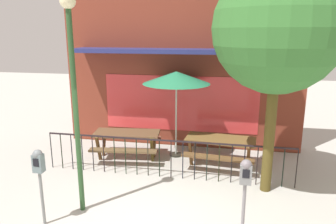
{
  "coord_description": "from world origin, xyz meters",
  "views": [
    {
      "loc": [
        1.44,
        -4.98,
        3.48
      ],
      "look_at": [
        -0.01,
        2.51,
        1.56
      ],
      "focal_mm": 34.08,
      "sensor_mm": 36.0,
      "label": 1
    }
  ],
  "objects_px": {
    "picnic_table_right": "(220,144)",
    "parking_meter_near": "(245,181)",
    "street_tree": "(278,29)",
    "picnic_table_left": "(127,138)",
    "parking_meter_far": "(39,168)",
    "patio_umbrella": "(176,78)",
    "street_lamp": "(73,77)"
  },
  "relations": [
    {
      "from": "street_tree",
      "to": "street_lamp",
      "type": "distance_m",
      "value": 4.1
    },
    {
      "from": "parking_meter_near",
      "to": "parking_meter_far",
      "type": "distance_m",
      "value": 3.58
    },
    {
      "from": "picnic_table_left",
      "to": "parking_meter_near",
      "type": "bearing_deg",
      "value": -47.54
    },
    {
      "from": "picnic_table_right",
      "to": "parking_meter_near",
      "type": "bearing_deg",
      "value": -81.93
    },
    {
      "from": "parking_meter_near",
      "to": "street_lamp",
      "type": "xyz_separation_m",
      "value": [
        -3.11,
        0.59,
        1.47
      ]
    },
    {
      "from": "parking_meter_near",
      "to": "picnic_table_right",
      "type": "bearing_deg",
      "value": 98.07
    },
    {
      "from": "picnic_table_right",
      "to": "patio_umbrella",
      "type": "bearing_deg",
      "value": 158.71
    },
    {
      "from": "picnic_table_right",
      "to": "patio_umbrella",
      "type": "relative_size",
      "value": 0.79
    },
    {
      "from": "picnic_table_right",
      "to": "street_tree",
      "type": "distance_m",
      "value": 3.32
    },
    {
      "from": "patio_umbrella",
      "to": "parking_meter_near",
      "type": "relative_size",
      "value": 1.56
    },
    {
      "from": "parking_meter_near",
      "to": "parking_meter_far",
      "type": "height_order",
      "value": "parking_meter_near"
    },
    {
      "from": "picnic_table_right",
      "to": "parking_meter_far",
      "type": "distance_m",
      "value": 4.58
    },
    {
      "from": "parking_meter_near",
      "to": "street_tree",
      "type": "bearing_deg",
      "value": 74.51
    },
    {
      "from": "picnic_table_left",
      "to": "patio_umbrella",
      "type": "xyz_separation_m",
      "value": [
        1.31,
        0.47,
        1.64
      ]
    },
    {
      "from": "picnic_table_right",
      "to": "parking_meter_near",
      "type": "xyz_separation_m",
      "value": [
        0.47,
        -3.31,
        0.6
      ]
    },
    {
      "from": "parking_meter_far",
      "to": "picnic_table_left",
      "type": "bearing_deg",
      "value": 81.0
    },
    {
      "from": "parking_meter_far",
      "to": "street_tree",
      "type": "relative_size",
      "value": 0.3
    },
    {
      "from": "parking_meter_near",
      "to": "parking_meter_far",
      "type": "xyz_separation_m",
      "value": [
        -3.58,
        -0.01,
        -0.07
      ]
    },
    {
      "from": "picnic_table_right",
      "to": "street_tree",
      "type": "xyz_separation_m",
      "value": [
        1.06,
        -1.17,
        2.92
      ]
    },
    {
      "from": "parking_meter_far",
      "to": "street_tree",
      "type": "bearing_deg",
      "value": 27.33
    },
    {
      "from": "street_lamp",
      "to": "picnic_table_right",
      "type": "bearing_deg",
      "value": 45.87
    },
    {
      "from": "picnic_table_left",
      "to": "street_tree",
      "type": "distance_m",
      "value": 4.82
    },
    {
      "from": "parking_meter_far",
      "to": "street_lamp",
      "type": "distance_m",
      "value": 1.73
    },
    {
      "from": "picnic_table_right",
      "to": "parking_meter_far",
      "type": "bearing_deg",
      "value": -133.11
    },
    {
      "from": "parking_meter_near",
      "to": "parking_meter_far",
      "type": "bearing_deg",
      "value": -179.78
    },
    {
      "from": "picnic_table_left",
      "to": "parking_meter_far",
      "type": "distance_m",
      "value": 3.43
    },
    {
      "from": "picnic_table_left",
      "to": "parking_meter_far",
      "type": "height_order",
      "value": "parking_meter_far"
    },
    {
      "from": "parking_meter_near",
      "to": "street_lamp",
      "type": "height_order",
      "value": "street_lamp"
    },
    {
      "from": "picnic_table_left",
      "to": "parking_meter_near",
      "type": "relative_size",
      "value": 1.24
    },
    {
      "from": "picnic_table_left",
      "to": "parking_meter_far",
      "type": "relative_size",
      "value": 1.32
    },
    {
      "from": "street_tree",
      "to": "street_lamp",
      "type": "bearing_deg",
      "value": -157.23
    },
    {
      "from": "parking_meter_far",
      "to": "street_lamp",
      "type": "xyz_separation_m",
      "value": [
        0.47,
        0.6,
        1.55
      ]
    }
  ]
}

